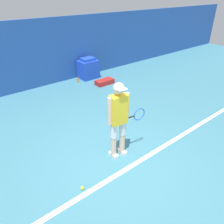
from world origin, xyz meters
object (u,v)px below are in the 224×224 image
(equipment_bag, at_px, (105,82))
(tennis_player, at_px, (119,118))
(covered_chair, at_px, (88,69))
(tennis_ball, at_px, (82,188))
(water_bottle, at_px, (78,80))

(equipment_bag, bearing_deg, tennis_player, -122.97)
(equipment_bag, bearing_deg, covered_chair, 96.17)
(tennis_player, distance_m, equipment_bag, 4.15)
(tennis_ball, height_order, equipment_bag, equipment_bag)
(tennis_ball, xyz_separation_m, equipment_bag, (3.34, 3.73, 0.05))
(covered_chair, bearing_deg, water_bottle, -162.83)
(equipment_bag, bearing_deg, water_bottle, 133.92)
(tennis_ball, bearing_deg, water_bottle, 59.71)
(tennis_player, relative_size, equipment_bag, 2.41)
(equipment_bag, xyz_separation_m, water_bottle, (-0.72, 0.75, 0.02))
(tennis_ball, relative_size, equipment_bag, 0.10)
(tennis_ball, relative_size, covered_chair, 0.08)
(tennis_player, height_order, water_bottle, tennis_player)
(tennis_player, xyz_separation_m, equipment_bag, (2.21, 3.41, -0.85))
(tennis_ball, bearing_deg, tennis_player, 15.99)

